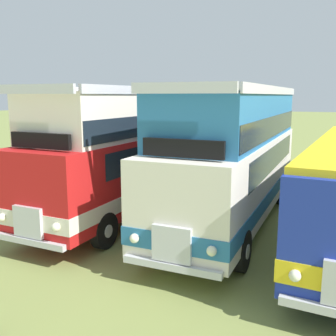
{
  "coord_description": "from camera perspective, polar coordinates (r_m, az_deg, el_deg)",
  "views": [
    {
      "loc": [
        -8.1,
        -12.08,
        4.23
      ],
      "look_at": [
        -13.87,
        0.58,
        1.66
      ],
      "focal_mm": 41.8,
      "sensor_mm": 36.0,
      "label": 1
    }
  ],
  "objects": [
    {
      "name": "bus_first_in_row",
      "position": [
        14.19,
        -5.63,
        2.83
      ],
      "size": [
        2.69,
        9.96,
        4.52
      ],
      "color": "red",
      "rests_on": "ground"
    },
    {
      "name": "bus_second_in_row",
      "position": [
        13.0,
        9.64,
        2.04
      ],
      "size": [
        2.7,
        10.25,
        4.52
      ],
      "color": "silver",
      "rests_on": "ground"
    }
  ]
}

